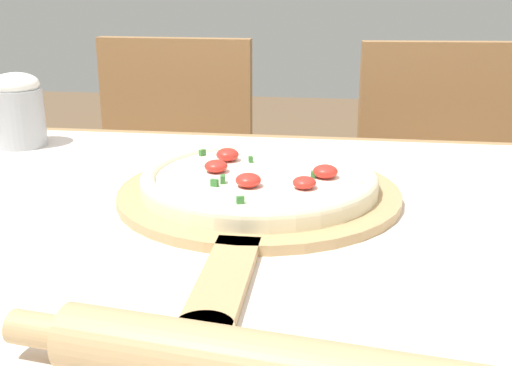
% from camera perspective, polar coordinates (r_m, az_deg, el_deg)
% --- Properties ---
extents(dining_table, '(1.13, 0.91, 0.78)m').
position_cam_1_polar(dining_table, '(0.79, 0.46, -12.74)').
color(dining_table, '#A87F51').
rests_on(dining_table, ground_plane).
extents(towel_cloth, '(1.05, 0.83, 0.00)m').
position_cam_1_polar(towel_cloth, '(0.73, 0.49, -4.08)').
color(towel_cloth, silver).
rests_on(towel_cloth, dining_table).
extents(pizza_peel, '(0.36, 0.54, 0.01)m').
position_cam_1_polar(pizza_peel, '(0.80, 0.09, -1.42)').
color(pizza_peel, tan).
rests_on(pizza_peel, towel_cloth).
extents(pizza, '(0.30, 0.30, 0.04)m').
position_cam_1_polar(pizza, '(0.81, 0.29, 0.32)').
color(pizza, beige).
rests_on(pizza, pizza_peel).
extents(chair_left, '(0.40, 0.40, 0.91)m').
position_cam_1_polar(chair_left, '(1.59, -7.67, -1.36)').
color(chair_left, '#A37547').
rests_on(chair_left, ground_plane).
extents(chair_right, '(0.43, 0.43, 0.91)m').
position_cam_1_polar(chair_right, '(1.56, 16.05, -2.40)').
color(chair_right, '#A37547').
rests_on(chair_right, ground_plane).
extents(flour_cup, '(0.08, 0.08, 0.12)m').
position_cam_1_polar(flour_cup, '(1.13, -20.41, 6.16)').
color(flour_cup, '#B2B7BC').
rests_on(flour_cup, towel_cloth).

